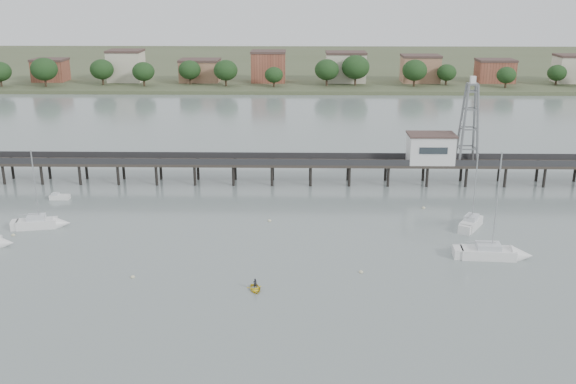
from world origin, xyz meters
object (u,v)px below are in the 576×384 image
sailboat_c (473,222)px  yellow_dinghy (255,290)px  sailboat_b (45,223)px  pier (291,163)px  sailboat_d (500,254)px  lattice_tower (469,124)px  white_tender (59,197)px

sailboat_c → yellow_dinghy: size_ratio=4.63×
yellow_dinghy → sailboat_b: bearing=135.4°
pier → sailboat_d: 43.97m
lattice_tower → yellow_dinghy: (-35.20, -43.65, -11.10)m
lattice_tower → sailboat_b: size_ratio=1.23×
white_tender → lattice_tower: bearing=8.0°
yellow_dinghy → white_tender: bearing=123.7°
sailboat_b → yellow_dinghy: size_ratio=4.95×
sailboat_c → sailboat_d: bearing=-145.8°
lattice_tower → sailboat_d: (-3.41, -33.68, -10.47)m
pier → sailboat_d: bearing=-50.2°
white_tender → yellow_dinghy: 48.68m
sailboat_d → white_tender: (-67.19, 23.43, -0.24)m
lattice_tower → sailboat_b: bearing=-160.9°
pier → white_tender: bearing=-165.3°
sailboat_b → sailboat_d: bearing=-20.4°
sailboat_b → white_tender: sailboat_b is taller
pier → lattice_tower: bearing=0.0°
sailboat_c → white_tender: bearing=112.1°
lattice_tower → yellow_dinghy: 57.16m
sailboat_b → yellow_dinghy: 38.45m
pier → lattice_tower: (31.50, 0.00, 7.31)m
pier → sailboat_b: sailboat_b is taller
sailboat_d → sailboat_c: 12.04m
sailboat_d → pier: bearing=133.7°
sailboat_d → sailboat_c: size_ratio=1.30×
lattice_tower → sailboat_c: lattice_tower is taller
lattice_tower → pier: bearing=-180.0°
pier → yellow_dinghy: size_ratio=58.96×
lattice_tower → white_tender: 72.14m
sailboat_c → yellow_dinghy: sailboat_c is taller
white_tender → yellow_dinghy: size_ratio=1.28×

